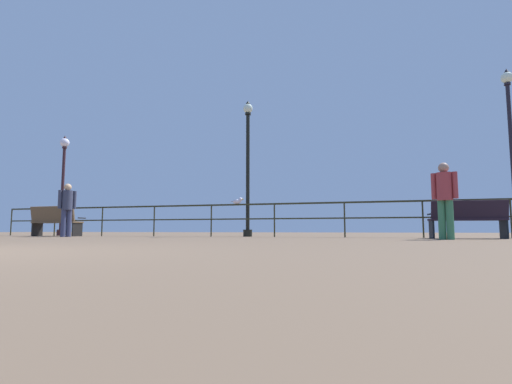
{
  "coord_description": "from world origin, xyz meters",
  "views": [
    {
      "loc": [
        3.95,
        -2.24,
        0.21
      ],
      "look_at": [
        0.61,
        8.53,
        1.32
      ],
      "focal_mm": 27.08,
      "sensor_mm": 36.0,
      "label": 1
    }
  ],
  "objects_px": {
    "bench_near_left": "(468,217)",
    "lamppost_right": "(511,137)",
    "seagull_on_rail": "(238,201)",
    "person_by_bench": "(445,195)",
    "bench_far_left": "(55,220)",
    "lamppost_left": "(63,174)",
    "person_at_railing": "(67,206)",
    "lamppost_center": "(248,161)"
  },
  "relations": [
    {
      "from": "bench_far_left",
      "to": "person_by_bench",
      "type": "distance_m",
      "value": 11.75
    },
    {
      "from": "lamppost_left",
      "to": "lamppost_right",
      "type": "bearing_deg",
      "value": -0.0
    },
    {
      "from": "person_at_railing",
      "to": "seagull_on_rail",
      "type": "height_order",
      "value": "person_at_railing"
    },
    {
      "from": "bench_far_left",
      "to": "lamppost_right",
      "type": "relative_size",
      "value": 0.4
    },
    {
      "from": "lamppost_center",
      "to": "lamppost_right",
      "type": "relative_size",
      "value": 0.97
    },
    {
      "from": "bench_near_left",
      "to": "seagull_on_rail",
      "type": "height_order",
      "value": "seagull_on_rail"
    },
    {
      "from": "person_by_bench",
      "to": "seagull_on_rail",
      "type": "relative_size",
      "value": 4.03
    },
    {
      "from": "bench_far_left",
      "to": "person_at_railing",
      "type": "distance_m",
      "value": 1.57
    },
    {
      "from": "bench_far_left",
      "to": "lamppost_center",
      "type": "xyz_separation_m",
      "value": [
        6.38,
        1.24,
        1.88
      ]
    },
    {
      "from": "bench_far_left",
      "to": "bench_near_left",
      "type": "height_order",
      "value": "bench_far_left"
    },
    {
      "from": "bench_near_left",
      "to": "lamppost_center",
      "type": "bearing_deg",
      "value": 168.37
    },
    {
      "from": "person_at_railing",
      "to": "lamppost_right",
      "type": "bearing_deg",
      "value": 9.48
    },
    {
      "from": "lamppost_center",
      "to": "person_at_railing",
      "type": "bearing_deg",
      "value": -157.85
    },
    {
      "from": "bench_far_left",
      "to": "lamppost_left",
      "type": "distance_m",
      "value": 2.35
    },
    {
      "from": "person_by_bench",
      "to": "person_at_railing",
      "type": "distance_m",
      "value": 10.43
    },
    {
      "from": "bench_near_left",
      "to": "seagull_on_rail",
      "type": "bearing_deg",
      "value": 171.43
    },
    {
      "from": "lamppost_center",
      "to": "bench_far_left",
      "type": "bearing_deg",
      "value": -169.01
    },
    {
      "from": "lamppost_left",
      "to": "lamppost_center",
      "type": "height_order",
      "value": "lamppost_center"
    },
    {
      "from": "bench_far_left",
      "to": "lamppost_center",
      "type": "relative_size",
      "value": 0.41
    },
    {
      "from": "lamppost_left",
      "to": "seagull_on_rail",
      "type": "relative_size",
      "value": 9.03
    },
    {
      "from": "seagull_on_rail",
      "to": "lamppost_right",
      "type": "bearing_deg",
      "value": 2.22
    },
    {
      "from": "seagull_on_rail",
      "to": "person_by_bench",
      "type": "bearing_deg",
      "value": -20.16
    },
    {
      "from": "lamppost_right",
      "to": "seagull_on_rail",
      "type": "distance_m",
      "value": 7.74
    },
    {
      "from": "lamppost_right",
      "to": "seagull_on_rail",
      "type": "bearing_deg",
      "value": -177.78
    },
    {
      "from": "bench_near_left",
      "to": "seagull_on_rail",
      "type": "distance_m",
      "value": 6.3
    },
    {
      "from": "lamppost_left",
      "to": "lamppost_center",
      "type": "relative_size",
      "value": 0.86
    },
    {
      "from": "bench_far_left",
      "to": "bench_near_left",
      "type": "distance_m",
      "value": 12.34
    },
    {
      "from": "bench_near_left",
      "to": "lamppost_center",
      "type": "height_order",
      "value": "lamppost_center"
    },
    {
      "from": "bench_far_left",
      "to": "person_at_railing",
      "type": "bearing_deg",
      "value": -33.62
    },
    {
      "from": "bench_near_left",
      "to": "person_by_bench",
      "type": "distance_m",
      "value": 1.36
    },
    {
      "from": "bench_near_left",
      "to": "lamppost_right",
      "type": "bearing_deg",
      "value": 41.77
    },
    {
      "from": "lamppost_left",
      "to": "lamppost_right",
      "type": "xyz_separation_m",
      "value": [
        14.67,
        -0.0,
        0.35
      ]
    },
    {
      "from": "bench_near_left",
      "to": "person_by_bench",
      "type": "xyz_separation_m",
      "value": [
        -0.65,
        -1.1,
        0.46
      ]
    },
    {
      "from": "lamppost_center",
      "to": "seagull_on_rail",
      "type": "height_order",
      "value": "lamppost_center"
    },
    {
      "from": "lamppost_center",
      "to": "person_by_bench",
      "type": "distance_m",
      "value": 5.99
    },
    {
      "from": "person_by_bench",
      "to": "seagull_on_rail",
      "type": "xyz_separation_m",
      "value": [
        -5.55,
        2.04,
        0.14
      ]
    },
    {
      "from": "lamppost_center",
      "to": "seagull_on_rail",
      "type": "xyz_separation_m",
      "value": [
        -0.24,
        -0.29,
        -1.32
      ]
    },
    {
      "from": "person_by_bench",
      "to": "seagull_on_rail",
      "type": "bearing_deg",
      "value": 159.84
    },
    {
      "from": "lamppost_center",
      "to": "lamppost_right",
      "type": "distance_m",
      "value": 7.35
    },
    {
      "from": "lamppost_left",
      "to": "bench_near_left",
      "type": "bearing_deg",
      "value": -5.28
    },
    {
      "from": "lamppost_center",
      "to": "person_by_bench",
      "type": "bearing_deg",
      "value": -23.69
    },
    {
      "from": "lamppost_center",
      "to": "person_by_bench",
      "type": "height_order",
      "value": "lamppost_center"
    }
  ]
}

